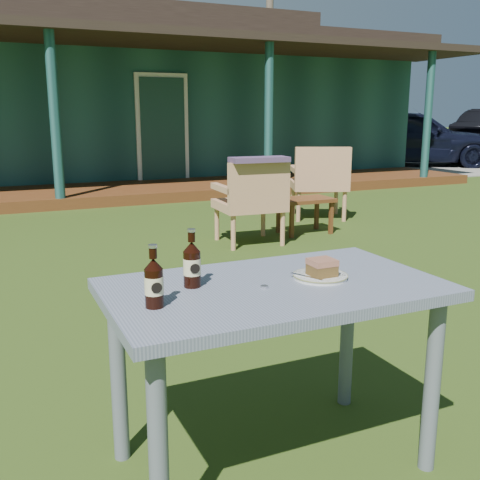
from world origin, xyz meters
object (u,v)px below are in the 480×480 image
cake_slice (322,267)px  armchair_left (252,198)px  car_near (409,137)px  cafe_table (274,311)px  plate (320,276)px  cola_bottle_far (154,282)px  armchair_right (320,178)px  cola_bottle_near (192,264)px  side_table (305,203)px

cake_slice → armchair_left: bearing=68.5°
car_near → cafe_table: (-8.99, -9.73, -0.10)m
plate → cola_bottle_far: cola_bottle_far is taller
armchair_left → car_near: bearing=40.4°
cafe_table → cake_slice: size_ratio=13.04×
cola_bottle_far → armchair_right: 5.52m
cola_bottle_near → armchair_left: 3.75m
cake_slice → side_table: cake_slice is taller
cake_slice → cola_bottle_far: (-0.65, -0.04, 0.04)m
side_table → armchair_left: bearing=-161.7°
cake_slice → side_table: (2.10, 3.64, -0.42)m
car_near → cola_bottle_near: car_near is taller
cafe_table → plate: size_ratio=5.88×
cafe_table → car_near: bearing=47.3°
plate → cake_slice: (-0.00, -0.01, 0.04)m
car_near → armchair_left: 9.82m
car_near → cola_bottle_near: 13.37m
cake_slice → side_table: 4.22m
car_near → cafe_table: car_near is taller
plate → cola_bottle_far: size_ratio=1.01×
plate → cola_bottle_near: bearing=168.3°
plate → armchair_right: size_ratio=0.22×
cake_slice → armchair_left: 3.64m
plate → car_near: bearing=47.9°
armchair_left → cola_bottle_far: bearing=-120.0°
plate → armchair_right: (2.72, 4.31, -0.21)m
cola_bottle_near → cola_bottle_far: (-0.18, -0.15, -0.00)m
cafe_table → cola_bottle_far: size_ratio=5.92×
plate → side_table: size_ratio=0.34×
plate → cake_slice: cake_slice is taller
cake_slice → armchair_right: 5.11m
cola_bottle_near → cafe_table: bearing=-18.1°
cola_bottle_far → side_table: bearing=53.2°
armchair_right → cake_slice: bearing=-122.2°
cola_bottle_near → cola_bottle_far: bearing=-139.7°
side_table → plate: bearing=-120.1°
armchair_left → armchair_right: size_ratio=0.93×
plate → side_table: (2.10, 3.63, -0.39)m
cafe_table → plate: 0.22m
car_near → cola_bottle_far: (-9.45, -9.79, 0.08)m
armchair_left → armchair_right: 1.68m
cola_bottle_near → car_near: bearing=46.1°
armchair_left → side_table: size_ratio=1.43×
car_near → side_table: (-6.70, -6.11, -0.38)m
plate → armchair_left: (1.33, 3.37, -0.25)m
side_table → cola_bottle_far: bearing=-126.8°
armchair_left → armchair_right: (1.39, 0.94, 0.04)m
armchair_right → car_near: bearing=41.8°
armchair_right → cola_bottle_near: bearing=-127.1°
plate → cola_bottle_far: (-0.65, -0.06, 0.07)m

